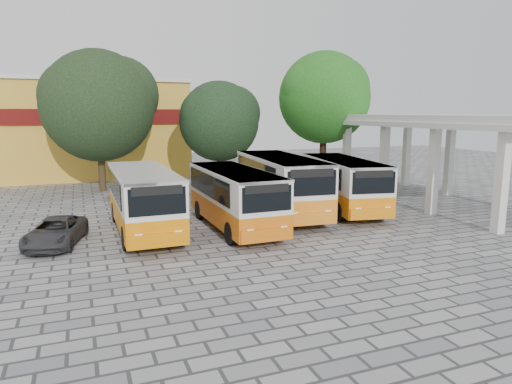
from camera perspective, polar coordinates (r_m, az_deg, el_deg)
name	(u,v)px	position (r m, az deg, el deg)	size (l,w,h in m)	color
ground	(322,236)	(21.02, 8.25, -5.46)	(90.00, 90.00, 0.00)	slate
terminal_shelter	(445,123)	(29.84, 22.56, 7.97)	(6.80, 15.80, 5.40)	silver
shophouse_block	(66,128)	(43.62, -22.66, 7.35)	(20.40, 10.40, 8.30)	gold
bus_far_left	(143,197)	(21.70, -13.92, -0.56)	(2.55, 8.16, 2.94)	orange
bus_centre_left	(235,195)	(21.81, -2.70, -0.35)	(2.52, 7.95, 2.86)	#D76309
bus_centre_right	(280,181)	(24.87, 3.06, 1.35)	(3.48, 9.02, 3.18)	orange
bus_far_right	(343,181)	(26.37, 10.80, 1.37)	(3.96, 8.50, 2.93)	orange
tree_left	(99,102)	(34.00, -18.98, 10.57)	(8.10, 7.72, 9.84)	#44351E
tree_middle	(220,119)	(33.86, -4.51, 9.12)	(6.14, 5.84, 7.82)	#392816
tree_right	(325,95)	(35.00, 8.64, 11.93)	(7.12, 6.78, 10.00)	black
parked_car	(56,232)	(21.08, -23.77, -4.57)	(1.90, 4.11, 1.14)	#303033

